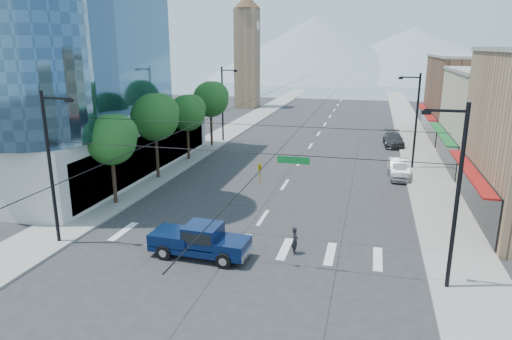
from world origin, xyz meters
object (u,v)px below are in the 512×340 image
object	(u,v)px
pickup_truck	(199,240)
parked_car_far	(393,139)
pedestrian	(295,240)
parked_car_near	(399,171)
parked_car_mid	(398,167)

from	to	relation	value
pickup_truck	parked_car_far	distance (m)	34.96
pedestrian	parked_car_near	distance (m)	18.33
pedestrian	parked_car_far	world-z (taller)	pedestrian
pickup_truck	parked_car_mid	world-z (taller)	pickup_truck
pedestrian	parked_car_mid	world-z (taller)	pedestrian
pedestrian	parked_car_mid	distance (m)	19.28
pickup_truck	parked_car_far	bearing A→B (deg)	73.26
parked_car_far	pickup_truck	bearing A→B (deg)	-112.25
parked_car_near	pickup_truck	bearing A→B (deg)	-124.46
pickup_truck	parked_car_far	xyz separation A→B (m)	(11.42, 33.04, -0.21)
pickup_truck	parked_car_mid	bearing A→B (deg)	62.43
parked_car_mid	parked_car_far	distance (m)	13.17
pedestrian	parked_car_near	bearing A→B (deg)	-41.66
parked_car_far	parked_car_near	bearing A→B (deg)	-93.18
pickup_truck	parked_car_near	size ratio (longest dim) A/B	1.36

